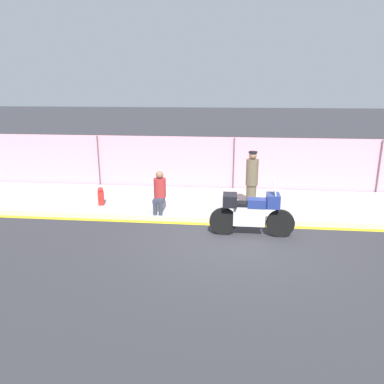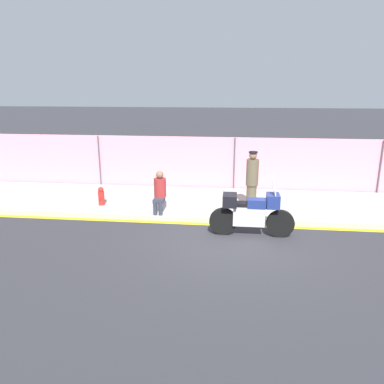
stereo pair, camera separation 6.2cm
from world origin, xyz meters
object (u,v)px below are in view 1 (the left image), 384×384
motorcycle (251,212)px  officer_standing (252,180)px  person_seated_on_curb (159,190)px  fire_hydrant (101,196)px

motorcycle → officer_standing: bearing=87.7°
person_seated_on_curb → fire_hydrant: (-1.96, 0.43, -0.39)m
person_seated_on_curb → motorcycle: bearing=-25.0°
officer_standing → person_seated_on_curb: officer_standing is taller
person_seated_on_curb → fire_hydrant: bearing=167.7°
officer_standing → fire_hydrant: officer_standing is taller
fire_hydrant → motorcycle: bearing=-19.8°
motorcycle → officer_standing: (0.07, 1.68, 0.43)m
person_seated_on_curb → fire_hydrant: size_ratio=2.10×
officer_standing → person_seated_on_curb: 2.75m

